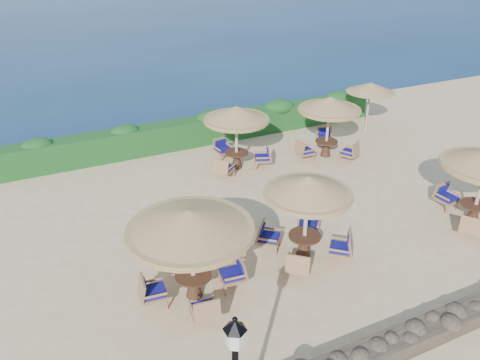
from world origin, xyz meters
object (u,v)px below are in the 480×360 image
at_px(cafe_set_3, 236,125).
at_px(cafe_set_0, 191,236).
at_px(extra_parasol, 371,88).
at_px(cafe_set_1, 307,205).
at_px(cafe_set_4, 329,115).

bearing_deg(cafe_set_3, cafe_set_0, -123.23).
height_order(extra_parasol, cafe_set_0, cafe_set_0).
xyz_separation_m(extra_parasol, cafe_set_1, (-8.19, -7.32, -0.42)).
xyz_separation_m(cafe_set_3, cafe_set_4, (4.00, -0.58, 0.00)).
relative_size(extra_parasol, cafe_set_3, 0.87).
distance_m(cafe_set_3, cafe_set_4, 4.05).
bearing_deg(cafe_set_4, extra_parasol, 25.20).
bearing_deg(cafe_set_4, cafe_set_1, -129.58).
bearing_deg(cafe_set_0, cafe_set_4, 35.76).
bearing_deg(cafe_set_3, extra_parasol, 8.06).
relative_size(cafe_set_0, cafe_set_1, 1.23).
bearing_deg(cafe_set_4, cafe_set_3, 171.75).
height_order(cafe_set_1, cafe_set_3, same).
distance_m(cafe_set_0, cafe_set_3, 7.84).
distance_m(extra_parasol, cafe_set_0, 14.04).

